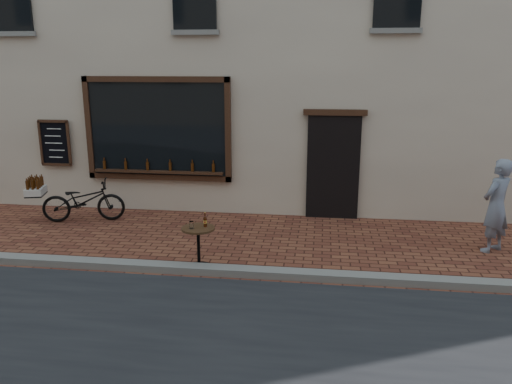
# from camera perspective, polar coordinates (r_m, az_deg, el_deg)

# --- Properties ---
(ground) EXTENTS (90.00, 90.00, 0.00)m
(ground) POSITION_cam_1_polar(r_m,az_deg,el_deg) (7.88, -5.28, -9.83)
(ground) COLOR #57271C
(ground) RESTS_ON ground
(kerb) EXTENTS (90.00, 0.25, 0.12)m
(kerb) POSITION_cam_1_polar(r_m,az_deg,el_deg) (8.03, -4.97, -8.86)
(kerb) COLOR slate
(kerb) RESTS_ON ground
(cargo_bicycle) EXTENTS (2.01, 1.04, 0.95)m
(cargo_bicycle) POSITION_cam_1_polar(r_m,az_deg,el_deg) (11.07, -19.29, -0.90)
(cargo_bicycle) COLOR black
(cargo_bicycle) RESTS_ON ground
(bistro_table) EXTENTS (0.54, 0.54, 0.92)m
(bistro_table) POSITION_cam_1_polar(r_m,az_deg,el_deg) (8.12, -6.59, -5.36)
(bistro_table) COLOR black
(bistro_table) RESTS_ON ground
(pedestrian) EXTENTS (0.72, 0.70, 1.67)m
(pedestrian) POSITION_cam_1_polar(r_m,az_deg,el_deg) (9.63, 25.76, -1.43)
(pedestrian) COLOR slate
(pedestrian) RESTS_ON ground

